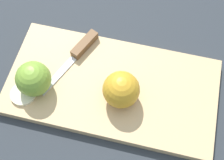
% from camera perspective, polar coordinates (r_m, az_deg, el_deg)
% --- Properties ---
extents(ground_plane, '(4.00, 4.00, 0.00)m').
position_cam_1_polar(ground_plane, '(0.63, -0.00, -1.63)').
color(ground_plane, '#282D33').
extents(cutting_board, '(0.42, 0.23, 0.02)m').
position_cam_1_polar(cutting_board, '(0.62, -0.00, -1.25)').
color(cutting_board, tan).
rests_on(cutting_board, ground_plane).
extents(apple_half_left, '(0.07, 0.07, 0.07)m').
position_cam_1_polar(apple_half_left, '(0.57, 1.71, -1.79)').
color(apple_half_left, gold).
rests_on(apple_half_left, cutting_board).
extents(apple_half_right, '(0.07, 0.07, 0.07)m').
position_cam_1_polar(apple_half_right, '(0.60, -14.19, 0.22)').
color(apple_half_right, olive).
rests_on(apple_half_right, cutting_board).
extents(knife, '(0.09, 0.16, 0.02)m').
position_cam_1_polar(knife, '(0.65, -5.70, 5.73)').
color(knife, silver).
rests_on(knife, cutting_board).
extents(apple_slice, '(0.05, 0.05, 0.01)m').
position_cam_1_polar(apple_slice, '(0.62, -15.95, -2.46)').
color(apple_slice, beige).
rests_on(apple_slice, cutting_board).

